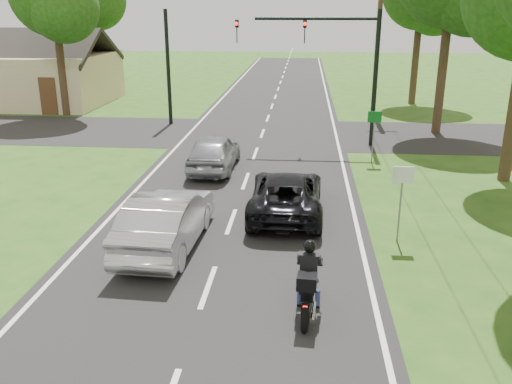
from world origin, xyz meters
TOP-DOWN VIEW (x-y plane):
  - ground at (0.00, 0.00)m, footprint 140.00×140.00m
  - road at (0.00, 10.00)m, footprint 8.00×100.00m
  - cross_road at (0.00, 16.00)m, footprint 60.00×7.00m
  - motorcycle_rider at (2.25, -0.96)m, footprint 0.56×1.93m
  - dark_suv at (1.60, 4.82)m, footprint 2.16×4.66m
  - silver_sedan at (-1.45, 2.08)m, footprint 1.79×4.65m
  - silver_suv at (-1.38, 9.41)m, footprint 1.74×4.20m
  - traffic_signal at (3.34, 14.00)m, footprint 6.38×0.44m
  - signal_pole_far at (-5.20, 18.00)m, footprint 0.20×0.20m
  - utility_pole_far at (6.20, 22.00)m, footprint 1.60×0.28m
  - sign_white at (4.70, 2.98)m, footprint 0.55×0.07m
  - sign_green at (4.90, 10.98)m, footprint 0.55×0.07m
  - house at (-16.00, 24.00)m, footprint 10.20×8.00m

SIDE VIEW (x-z plane):
  - ground at x=0.00m, z-range 0.00..0.00m
  - cross_road at x=0.00m, z-range 0.00..0.01m
  - road at x=0.00m, z-range 0.00..0.01m
  - motorcycle_rider at x=2.25m, z-range -0.18..1.49m
  - dark_suv at x=1.60m, z-range 0.01..1.30m
  - silver_suv at x=-1.38m, z-range 0.01..1.43m
  - silver_sedan at x=-1.45m, z-range 0.01..1.52m
  - sign_white at x=4.70m, z-range 0.54..2.66m
  - sign_green at x=4.90m, z-range 0.54..2.66m
  - house at x=-16.00m, z-range -0.65..4.19m
  - signal_pole_far at x=-5.20m, z-range 0.00..6.00m
  - traffic_signal at x=3.34m, z-range 1.14..7.14m
  - utility_pole_far at x=6.20m, z-range 0.08..10.08m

